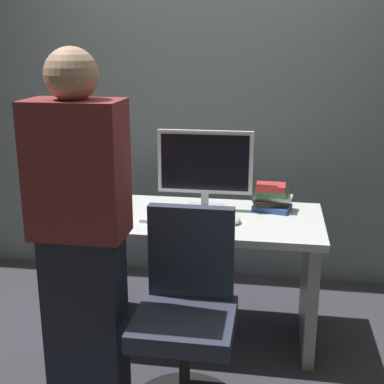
{
  "coord_description": "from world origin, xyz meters",
  "views": [
    {
      "loc": [
        0.43,
        -2.76,
        1.66
      ],
      "look_at": [
        0.0,
        -0.05,
        0.87
      ],
      "focal_mm": 49.57,
      "sensor_mm": 36.0,
      "label": 1
    }
  ],
  "objects_px": {
    "keyboard": "(181,220)",
    "mouse": "(235,220)",
    "office_chair": "(186,323)",
    "monitor": "(205,165)",
    "cup_by_monitor": "(119,194)",
    "cup_near_keyboard": "(103,208)",
    "book_stack": "(271,198)",
    "desk": "(193,252)",
    "person_at_desk": "(81,237)"
  },
  "relations": [
    {
      "from": "keyboard",
      "to": "mouse",
      "type": "bearing_deg",
      "value": 4.77
    },
    {
      "from": "office_chair",
      "to": "mouse",
      "type": "height_order",
      "value": "office_chair"
    },
    {
      "from": "mouse",
      "to": "monitor",
      "type": "bearing_deg",
      "value": 130.35
    },
    {
      "from": "office_chair",
      "to": "keyboard",
      "type": "height_order",
      "value": "office_chair"
    },
    {
      "from": "cup_by_monitor",
      "to": "office_chair",
      "type": "bearing_deg",
      "value": -57.2
    },
    {
      "from": "mouse",
      "to": "cup_by_monitor",
      "type": "relative_size",
      "value": 1.22
    },
    {
      "from": "monitor",
      "to": "cup_near_keyboard",
      "type": "relative_size",
      "value": 6.07
    },
    {
      "from": "mouse",
      "to": "book_stack",
      "type": "distance_m",
      "value": 0.33
    },
    {
      "from": "desk",
      "to": "cup_by_monitor",
      "type": "bearing_deg",
      "value": 155.85
    },
    {
      "from": "cup_near_keyboard",
      "to": "monitor",
      "type": "bearing_deg",
      "value": 22.01
    },
    {
      "from": "desk",
      "to": "keyboard",
      "type": "height_order",
      "value": "keyboard"
    },
    {
      "from": "office_chair",
      "to": "cup_by_monitor",
      "type": "xyz_separation_m",
      "value": [
        -0.56,
        0.87,
        0.33
      ]
    },
    {
      "from": "desk",
      "to": "mouse",
      "type": "distance_m",
      "value": 0.35
    },
    {
      "from": "cup_near_keyboard",
      "to": "office_chair",
      "type": "bearing_deg",
      "value": -45.23
    },
    {
      "from": "mouse",
      "to": "cup_near_keyboard",
      "type": "distance_m",
      "value": 0.73
    },
    {
      "from": "desk",
      "to": "cup_near_keyboard",
      "type": "distance_m",
      "value": 0.57
    },
    {
      "from": "mouse",
      "to": "cup_near_keyboard",
      "type": "relative_size",
      "value": 1.12
    },
    {
      "from": "desk",
      "to": "keyboard",
      "type": "relative_size",
      "value": 3.31
    },
    {
      "from": "book_stack",
      "to": "monitor",
      "type": "bearing_deg",
      "value": -174.4
    },
    {
      "from": "office_chair",
      "to": "mouse",
      "type": "relative_size",
      "value": 9.4
    },
    {
      "from": "mouse",
      "to": "cup_by_monitor",
      "type": "height_order",
      "value": "cup_by_monitor"
    },
    {
      "from": "desk",
      "to": "office_chair",
      "type": "height_order",
      "value": "office_chair"
    },
    {
      "from": "monitor",
      "to": "mouse",
      "type": "relative_size",
      "value": 5.4
    },
    {
      "from": "desk",
      "to": "person_at_desk",
      "type": "bearing_deg",
      "value": -117.93
    },
    {
      "from": "desk",
      "to": "office_chair",
      "type": "relative_size",
      "value": 1.51
    },
    {
      "from": "office_chair",
      "to": "book_stack",
      "type": "relative_size",
      "value": 3.95
    },
    {
      "from": "keyboard",
      "to": "cup_near_keyboard",
      "type": "bearing_deg",
      "value": 177.58
    },
    {
      "from": "office_chair",
      "to": "monitor",
      "type": "relative_size",
      "value": 1.74
    },
    {
      "from": "cup_near_keyboard",
      "to": "cup_by_monitor",
      "type": "xyz_separation_m",
      "value": [
        0.0,
        0.3,
        -0.0
      ]
    },
    {
      "from": "person_at_desk",
      "to": "keyboard",
      "type": "distance_m",
      "value": 0.7
    },
    {
      "from": "desk",
      "to": "monitor",
      "type": "relative_size",
      "value": 2.63
    },
    {
      "from": "mouse",
      "to": "book_stack",
      "type": "relative_size",
      "value": 0.42
    },
    {
      "from": "monitor",
      "to": "book_stack",
      "type": "relative_size",
      "value": 2.27
    },
    {
      "from": "person_at_desk",
      "to": "cup_by_monitor",
      "type": "distance_m",
      "value": 0.94
    },
    {
      "from": "cup_near_keyboard",
      "to": "cup_by_monitor",
      "type": "height_order",
      "value": "cup_near_keyboard"
    },
    {
      "from": "monitor",
      "to": "mouse",
      "type": "bearing_deg",
      "value": -49.65
    },
    {
      "from": "office_chair",
      "to": "cup_near_keyboard",
      "type": "height_order",
      "value": "office_chair"
    },
    {
      "from": "cup_by_monitor",
      "to": "book_stack",
      "type": "relative_size",
      "value": 0.35
    },
    {
      "from": "person_at_desk",
      "to": "book_stack",
      "type": "distance_m",
      "value": 1.2
    },
    {
      "from": "person_at_desk",
      "to": "keyboard",
      "type": "relative_size",
      "value": 3.81
    },
    {
      "from": "person_at_desk",
      "to": "book_stack",
      "type": "xyz_separation_m",
      "value": [
        0.8,
        0.89,
        -0.05
      ]
    },
    {
      "from": "monitor",
      "to": "cup_near_keyboard",
      "type": "height_order",
      "value": "monitor"
    },
    {
      "from": "office_chair",
      "to": "monitor",
      "type": "xyz_separation_m",
      "value": [
        -0.03,
        0.78,
        0.55
      ]
    },
    {
      "from": "cup_near_keyboard",
      "to": "keyboard",
      "type": "bearing_deg",
      "value": -3.64
    },
    {
      "from": "office_chair",
      "to": "book_stack",
      "type": "xyz_separation_m",
      "value": [
        0.35,
        0.82,
        0.36
      ]
    },
    {
      "from": "office_chair",
      "to": "cup_near_keyboard",
      "type": "relative_size",
      "value": 10.56
    },
    {
      "from": "person_at_desk",
      "to": "desk",
      "type": "bearing_deg",
      "value": 62.07
    },
    {
      "from": "keyboard",
      "to": "cup_by_monitor",
      "type": "xyz_separation_m",
      "value": [
        -0.44,
        0.33,
        0.03
      ]
    },
    {
      "from": "cup_near_keyboard",
      "to": "book_stack",
      "type": "distance_m",
      "value": 0.95
    },
    {
      "from": "cup_near_keyboard",
      "to": "cup_by_monitor",
      "type": "relative_size",
      "value": 1.09
    }
  ]
}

